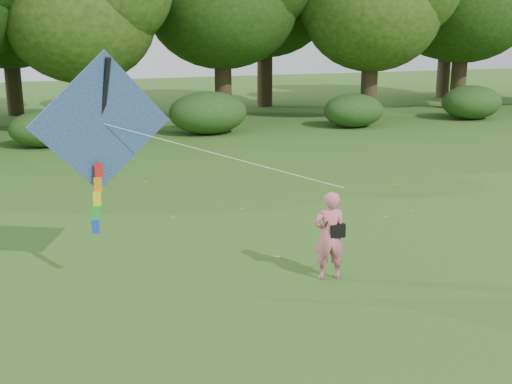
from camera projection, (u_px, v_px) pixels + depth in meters
name	position (u px, v px, depth m)	size (l,w,h in m)	color
ground	(328.00, 298.00, 11.32)	(100.00, 100.00, 0.00)	#265114
man_kite_flyer	(329.00, 236.00, 11.99)	(0.62, 0.41, 1.71)	#DD687F
crossbody_bag	(336.00, 230.00, 11.97)	(0.43, 0.20, 0.69)	black
flying_kite	(102.00, 126.00, 11.13)	(5.43, 1.51, 3.26)	#2749A9
tree_line	(152.00, 6.00, 31.25)	(54.70, 15.30, 9.48)	#3A2D1E
shrub_band	(125.00, 120.00, 26.85)	(39.15, 3.22, 1.88)	#264919
fallen_leaves	(261.00, 203.00, 17.37)	(11.69, 8.87, 0.01)	olive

